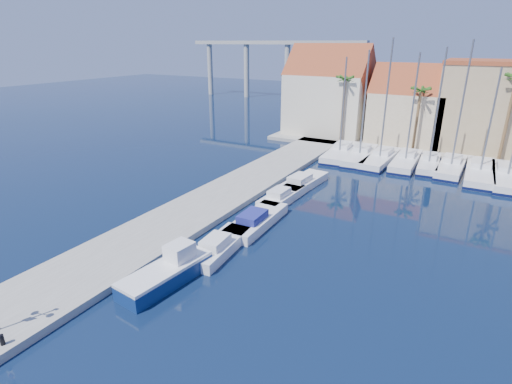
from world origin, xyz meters
TOP-DOWN VIEW (x-y plane):
  - ground at (0.00, 0.00)m, footprint 260.00×260.00m
  - quay_west at (-9.00, 13.50)m, footprint 6.00×77.00m
  - shore_north at (10.00, 48.00)m, footprint 54.00×16.00m
  - bollard at (-6.60, -6.22)m, footprint 0.22×0.22m
  - fishing_boat at (-3.86, 2.47)m, footprint 2.76×6.46m
  - motorboat_west_0 at (-3.23, 7.16)m, footprint 2.58×6.47m
  - motorboat_west_1 at (-3.13, 12.26)m, footprint 2.57×7.39m
  - motorboat_west_2 at (-3.68, 18.07)m, footprint 2.25×6.39m
  - motorboat_west_3 at (-3.63, 22.86)m, footprint 2.95×7.55m
  - sailboat_0 at (-4.01, 36.21)m, footprint 3.40×10.54m
  - sailboat_1 at (-1.34, 36.06)m, footprint 3.48×10.53m
  - sailboat_2 at (1.31, 35.85)m, footprint 3.20×10.30m
  - sailboat_3 at (4.23, 36.30)m, footprint 2.80×9.89m
  - sailboat_4 at (6.83, 36.32)m, footprint 2.74×8.45m
  - sailboat_5 at (9.27, 36.45)m, footprint 2.83×9.80m
  - sailboat_6 at (12.24, 35.83)m, footprint 3.12×11.13m
  - sailboat_7 at (14.83, 35.45)m, footprint 3.36×11.19m
  - building_0 at (-10.00, 47.00)m, footprint 12.30×9.00m
  - building_1 at (2.00, 47.00)m, footprint 10.30×8.00m
  - building_2 at (13.00, 48.00)m, footprint 14.20×10.20m
  - palm_0 at (-6.00, 42.00)m, footprint 2.60×2.60m
  - palm_1 at (4.00, 42.00)m, footprint 2.60×2.60m
  - viaduct at (-39.07, 82.00)m, footprint 48.00×2.20m

SIDE VIEW (x-z plane):
  - ground at x=0.00m, z-range 0.00..0.00m
  - quay_west at x=-9.00m, z-range 0.00..0.50m
  - shore_north at x=10.00m, z-range 0.00..0.50m
  - motorboat_west_0 at x=-3.23m, z-range -0.19..1.21m
  - motorboat_west_1 at x=-3.13m, z-range -0.19..1.21m
  - motorboat_west_2 at x=-3.68m, z-range -0.19..1.21m
  - motorboat_west_3 at x=-3.63m, z-range -0.19..1.21m
  - sailboat_7 at x=14.83m, z-range -4.97..6.08m
  - sailboat_6 at x=12.24m, z-range -5.33..6.45m
  - sailboat_0 at x=-4.01m, z-range -5.66..6.82m
  - sailboat_1 at x=-1.34m, z-range -6.07..7.24m
  - sailboat_3 at x=4.23m, z-range -5.96..7.15m
  - sailboat_2 at x=1.31m, z-range -6.71..7.93m
  - sailboat_5 at x=9.27m, z-range -6.60..7.83m
  - sailboat_4 at x=6.83m, z-range -6.19..7.48m
  - fishing_boat at x=-3.86m, z-range -0.37..1.83m
  - bollard at x=-6.60m, z-range 0.50..1.05m
  - building_1 at x=2.00m, z-range -0.20..10.80m
  - building_2 at x=13.00m, z-range 0.51..12.01m
  - building_0 at x=-10.00m, z-range -0.23..13.27m
  - palm_1 at x=4.00m, z-range 3.56..12.71m
  - palm_0 at x=-6.00m, z-range 4.00..14.15m
  - viaduct at x=-39.07m, z-range 3.02..17.47m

